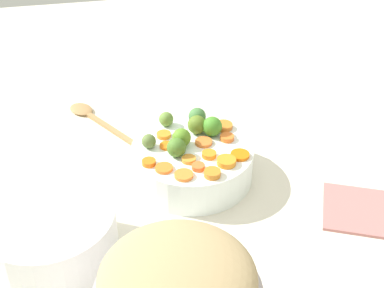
# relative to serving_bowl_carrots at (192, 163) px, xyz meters

# --- Properties ---
(tabletop) EXTENTS (2.40, 2.40, 0.02)m
(tabletop) POSITION_rel_serving_bowl_carrots_xyz_m (-0.04, 0.04, -0.05)
(tabletop) COLOR beige
(tabletop) RESTS_ON ground
(serving_bowl_carrots) EXTENTS (0.25, 0.25, 0.07)m
(serving_bowl_carrots) POSITION_rel_serving_bowl_carrots_xyz_m (0.00, 0.00, 0.00)
(serving_bowl_carrots) COLOR white
(serving_bowl_carrots) RESTS_ON tabletop
(stuffing_mound) EXTENTS (0.20, 0.20, 0.06)m
(stuffing_mound) POSITION_rel_serving_bowl_carrots_xyz_m (-0.41, 0.11, 0.13)
(stuffing_mound) COLOR tan
(stuffing_mound) RESTS_ON metal_pot
(carrot_slice_0) EXTENTS (0.04, 0.04, 0.01)m
(carrot_slice_0) POSITION_rel_serving_bowl_carrots_xyz_m (0.01, -0.08, 0.04)
(carrot_slice_0) COLOR orange
(carrot_slice_0) RESTS_ON serving_bowl_carrots
(carrot_slice_1) EXTENTS (0.03, 0.03, 0.01)m
(carrot_slice_1) POSITION_rel_serving_bowl_carrots_xyz_m (-0.10, -0.02, 0.04)
(carrot_slice_1) COLOR orange
(carrot_slice_1) RESTS_ON serving_bowl_carrots
(carrot_slice_2) EXTENTS (0.04, 0.04, 0.01)m
(carrot_slice_2) POSITION_rel_serving_bowl_carrots_xyz_m (0.05, 0.05, 0.04)
(carrot_slice_2) COLOR orange
(carrot_slice_2) RESTS_ON serving_bowl_carrots
(carrot_slice_3) EXTENTS (0.03, 0.03, 0.01)m
(carrot_slice_3) POSITION_rel_serving_bowl_carrots_xyz_m (-0.06, 0.07, 0.04)
(carrot_slice_3) COLOR orange
(carrot_slice_3) RESTS_ON serving_bowl_carrots
(carrot_slice_4) EXTENTS (0.04, 0.04, 0.01)m
(carrot_slice_4) POSITION_rel_serving_bowl_carrots_xyz_m (-0.04, 0.09, 0.04)
(carrot_slice_4) COLOR orange
(carrot_slice_4) RESTS_ON serving_bowl_carrots
(carrot_slice_5) EXTENTS (0.04, 0.04, 0.01)m
(carrot_slice_5) POSITION_rel_serving_bowl_carrots_xyz_m (0.01, 0.05, 0.04)
(carrot_slice_5) COLOR orange
(carrot_slice_5) RESTS_ON serving_bowl_carrots
(carrot_slice_6) EXTENTS (0.04, 0.04, 0.01)m
(carrot_slice_6) POSITION_rel_serving_bowl_carrots_xyz_m (-0.04, 0.02, 0.04)
(carrot_slice_6) COLOR orange
(carrot_slice_6) RESTS_ON serving_bowl_carrots
(carrot_slice_7) EXTENTS (0.04, 0.04, 0.01)m
(carrot_slice_7) POSITION_rel_serving_bowl_carrots_xyz_m (-0.09, 0.04, 0.04)
(carrot_slice_7) COLOR orange
(carrot_slice_7) RESTS_ON serving_bowl_carrots
(carrot_slice_8) EXTENTS (0.05, 0.05, 0.01)m
(carrot_slice_8) POSITION_rel_serving_bowl_carrots_xyz_m (0.01, -0.03, 0.04)
(carrot_slice_8) COLOR orange
(carrot_slice_8) RESTS_ON serving_bowl_carrots
(carrot_slice_9) EXTENTS (0.04, 0.04, 0.01)m
(carrot_slice_9) POSITION_rel_serving_bowl_carrots_xyz_m (0.06, -0.08, 0.04)
(carrot_slice_9) COLOR orange
(carrot_slice_9) RESTS_ON serving_bowl_carrots
(carrot_slice_10) EXTENTS (0.05, 0.05, 0.01)m
(carrot_slice_10) POSITION_rel_serving_bowl_carrots_xyz_m (-0.05, -0.09, 0.04)
(carrot_slice_10) COLOR orange
(carrot_slice_10) RESTS_ON serving_bowl_carrots
(carrot_slice_11) EXTENTS (0.04, 0.04, 0.01)m
(carrot_slice_11) POSITION_rel_serving_bowl_carrots_xyz_m (-0.07, -0.05, 0.04)
(carrot_slice_11) COLOR orange
(carrot_slice_11) RESTS_ON serving_bowl_carrots
(carrot_slice_12) EXTENTS (0.03, 0.03, 0.01)m
(carrot_slice_12) POSITION_rel_serving_bowl_carrots_xyz_m (-0.07, 0.00, 0.04)
(carrot_slice_12) COLOR orange
(carrot_slice_12) RESTS_ON serving_bowl_carrots
(carrot_slice_13) EXTENTS (0.04, 0.04, 0.01)m
(carrot_slice_13) POSITION_rel_serving_bowl_carrots_xyz_m (-0.04, -0.03, 0.04)
(carrot_slice_13) COLOR orange
(carrot_slice_13) RESTS_ON serving_bowl_carrots
(brussels_sprout_0) EXTENTS (0.04, 0.04, 0.04)m
(brussels_sprout_0) POSITION_rel_serving_bowl_carrots_xyz_m (0.09, -0.03, 0.06)
(brussels_sprout_0) COLOR #43783B
(brussels_sprout_0) RESTS_ON serving_bowl_carrots
(brussels_sprout_1) EXTENTS (0.04, 0.04, 0.04)m
(brussels_sprout_1) POSITION_rel_serving_bowl_carrots_xyz_m (0.04, -0.05, 0.06)
(brussels_sprout_1) COLOR #448827
(brussels_sprout_1) RESTS_ON serving_bowl_carrots
(brussels_sprout_2) EXTENTS (0.04, 0.04, 0.04)m
(brussels_sprout_2) POSITION_rel_serving_bowl_carrots_xyz_m (0.01, 0.02, 0.06)
(brussels_sprout_2) COLOR #568924
(brussels_sprout_2) RESTS_ON serving_bowl_carrots
(brussels_sprout_3) EXTENTS (0.04, 0.04, 0.04)m
(brussels_sprout_3) POSITION_rel_serving_bowl_carrots_xyz_m (-0.02, 0.04, 0.06)
(brussels_sprout_3) COLOR #487629
(brussels_sprout_3) RESTS_ON serving_bowl_carrots
(brussels_sprout_4) EXTENTS (0.03, 0.03, 0.03)m
(brussels_sprout_4) POSITION_rel_serving_bowl_carrots_xyz_m (0.02, 0.08, 0.05)
(brussels_sprout_4) COLOR #597137
(brussels_sprout_4) RESTS_ON serving_bowl_carrots
(brussels_sprout_5) EXTENTS (0.04, 0.04, 0.04)m
(brussels_sprout_5) POSITION_rel_serving_bowl_carrots_xyz_m (0.05, -0.02, 0.06)
(brussels_sprout_5) COLOR #587424
(brussels_sprout_5) RESTS_ON serving_bowl_carrots
(brussels_sprout_6) EXTENTS (0.03, 0.03, 0.03)m
(brussels_sprout_6) POSITION_rel_serving_bowl_carrots_xyz_m (0.10, 0.04, 0.05)
(brussels_sprout_6) COLOR olive
(brussels_sprout_6) RESTS_ON serving_bowl_carrots
(wooden_spoon) EXTENTS (0.25, 0.17, 0.01)m
(wooden_spoon) POSITION_rel_serving_bowl_carrots_xyz_m (0.29, 0.19, -0.03)
(wooden_spoon) COLOR #AA7F4E
(wooden_spoon) RESTS_ON tabletop
(casserole_dish) EXTENTS (0.22, 0.22, 0.10)m
(casserole_dish) POSITION_rel_serving_bowl_carrots_xyz_m (-0.17, 0.28, 0.01)
(casserole_dish) COLOR white
(casserole_dish) RESTS_ON tabletop
(dish_towel) EXTENTS (0.18, 0.18, 0.01)m
(dish_towel) POSITION_rel_serving_bowl_carrots_xyz_m (-0.18, -0.29, -0.03)
(dish_towel) COLOR #B16E6B
(dish_towel) RESTS_ON tabletop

